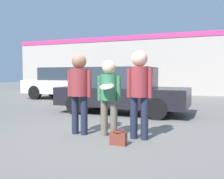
% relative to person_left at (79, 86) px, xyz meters
% --- Properties ---
extents(ground_plane, '(56.00, 56.00, 0.00)m').
position_rel_person_left_xyz_m(ground_plane, '(0.49, 0.45, -1.05)').
color(ground_plane, '#66635E').
extents(storefront_building, '(24.00, 0.22, 3.86)m').
position_rel_person_left_xyz_m(storefront_building, '(0.49, 11.30, 0.91)').
color(storefront_building, '#B2A89E').
rests_on(storefront_building, ground).
extents(person_left, '(0.57, 0.40, 1.73)m').
position_rel_person_left_xyz_m(person_left, '(0.00, 0.00, 0.00)').
color(person_left, '#1E2338').
rests_on(person_left, ground).
extents(person_middle_with_frisbee, '(0.52, 0.57, 1.58)m').
position_rel_person_left_xyz_m(person_middle_with_frisbee, '(0.65, 0.08, -0.11)').
color(person_middle_with_frisbee, '#665B4C').
rests_on(person_middle_with_frisbee, ground).
extents(person_right, '(0.52, 0.35, 1.77)m').
position_rel_person_left_xyz_m(person_right, '(1.31, 0.09, 0.02)').
color(person_right, '#1E2338').
rests_on(person_right, ground).
extents(parked_car_near, '(4.27, 1.86, 1.53)m').
position_rel_person_left_xyz_m(parked_car_near, '(-0.16, 3.15, -0.29)').
color(parked_car_near, black).
rests_on(parked_car_near, ground).
extents(parked_car_far, '(4.50, 1.80, 1.64)m').
position_rel_person_left_xyz_m(parked_car_far, '(-4.42, 6.45, -0.23)').
color(parked_car_far, silver).
rests_on(parked_car_far, ground).
extents(shrub, '(0.99, 0.99, 0.99)m').
position_rel_person_left_xyz_m(shrub, '(-2.52, 10.62, -0.55)').
color(shrub, '#387A3D').
rests_on(shrub, ground).
extents(handbag, '(0.30, 0.23, 0.28)m').
position_rel_person_left_xyz_m(handbag, '(1.07, -0.46, -0.91)').
color(handbag, brown).
rests_on(handbag, ground).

